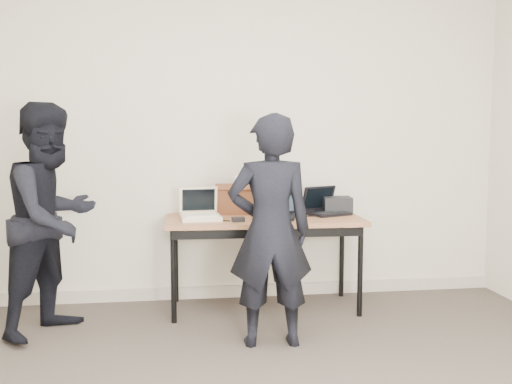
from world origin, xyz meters
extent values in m
cube|color=beige|center=(0.00, 2.27, 1.35)|extent=(4.50, 0.05, 2.70)
cube|color=brown|center=(0.20, 1.89, 0.70)|extent=(1.52, 0.69, 0.03)
cylinder|color=black|center=(-0.49, 1.65, 0.34)|extent=(0.04, 0.04, 0.68)
cylinder|color=black|center=(0.89, 1.61, 0.34)|extent=(0.04, 0.04, 0.68)
cylinder|color=black|center=(-0.48, 2.18, 0.34)|extent=(0.04, 0.04, 0.68)
cylinder|color=black|center=(0.90, 2.14, 0.34)|extent=(0.04, 0.04, 0.68)
cube|color=black|center=(0.20, 1.61, 0.64)|extent=(1.40, 0.06, 0.06)
cube|color=beige|center=(-0.29, 1.84, 0.74)|extent=(0.31, 0.27, 0.03)
cube|color=#EDE9CA|center=(-0.28, 1.81, 0.76)|extent=(0.25, 0.15, 0.01)
cube|color=beige|center=(-0.30, 1.98, 0.86)|extent=(0.30, 0.07, 0.20)
cube|color=black|center=(-0.30, 1.97, 0.86)|extent=(0.25, 0.05, 0.17)
cube|color=beige|center=(-0.30, 1.96, 0.75)|extent=(0.26, 0.04, 0.02)
cube|color=black|center=(0.27, 1.82, 0.73)|extent=(0.36, 0.31, 0.02)
cube|color=black|center=(0.26, 1.80, 0.74)|extent=(0.28, 0.19, 0.01)
cube|color=black|center=(0.31, 1.96, 0.85)|extent=(0.32, 0.15, 0.22)
cube|color=#26333F|center=(0.31, 1.96, 0.85)|extent=(0.27, 0.12, 0.18)
cube|color=black|center=(0.30, 1.94, 0.74)|extent=(0.27, 0.09, 0.01)
cube|color=black|center=(0.73, 1.96, 0.73)|extent=(0.36, 0.32, 0.02)
cube|color=black|center=(0.74, 1.93, 0.74)|extent=(0.27, 0.20, 0.01)
cube|color=black|center=(0.68, 2.09, 0.84)|extent=(0.31, 0.18, 0.20)
cube|color=black|center=(0.68, 2.08, 0.84)|extent=(0.26, 0.15, 0.16)
cube|color=black|center=(0.69, 2.06, 0.74)|extent=(0.26, 0.12, 0.01)
cube|color=#5B2E18|center=(0.02, 2.11, 0.84)|extent=(0.37, 0.19, 0.24)
cube|color=#5B2E18|center=(0.02, 2.05, 0.94)|extent=(0.36, 0.10, 0.07)
cube|color=#5B2E18|center=(0.18, 2.10, 0.82)|extent=(0.02, 0.10, 0.02)
ellipsoid|color=white|center=(0.05, 2.11, 1.00)|extent=(0.15, 0.12, 0.08)
cube|color=black|center=(0.83, 2.07, 0.79)|extent=(0.24, 0.21, 0.13)
cube|color=black|center=(-0.02, 1.71, 0.74)|extent=(0.10, 0.07, 0.03)
cube|color=black|center=(0.72, 1.98, 0.72)|extent=(0.12, 0.24, 0.01)
cube|color=black|center=(-0.22, 1.82, 0.72)|extent=(0.28, 0.19, 0.01)
cube|color=black|center=(0.50, 1.91, 0.72)|extent=(0.32, 0.11, 0.01)
cube|color=silver|center=(0.22, 1.77, 0.72)|extent=(0.22, 0.13, 0.01)
cube|color=black|center=(0.35, 2.13, 0.72)|extent=(0.25, 0.06, 0.01)
imported|color=black|center=(0.13, 1.14, 0.75)|extent=(0.55, 0.37, 1.49)
imported|color=black|center=(-1.30, 1.58, 0.79)|extent=(0.92, 0.97, 1.58)
cube|color=#B3A694|center=(0.00, 2.23, 0.05)|extent=(4.50, 0.03, 0.10)
camera|label=1|loc=(-0.45, -2.41, 1.38)|focal=40.00mm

